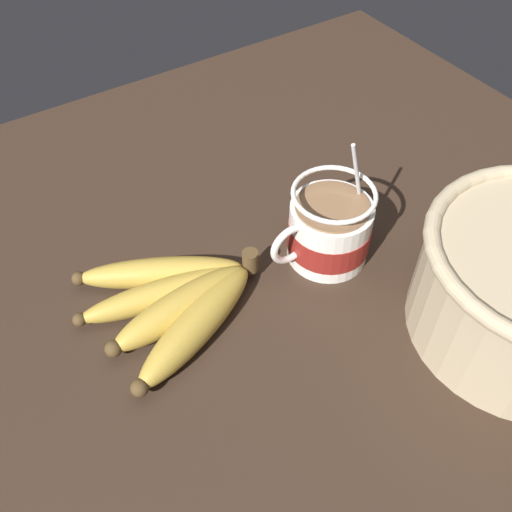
% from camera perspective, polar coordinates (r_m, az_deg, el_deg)
% --- Properties ---
extents(table, '(1.10, 1.10, 0.03)m').
position_cam_1_polar(table, '(0.72, 4.69, -3.84)').
color(table, '#332319').
rests_on(table, ground).
extents(coffee_mug, '(0.15, 0.11, 0.17)m').
position_cam_1_polar(coffee_mug, '(0.72, 7.28, 2.58)').
color(coffee_mug, white).
rests_on(coffee_mug, table).
extents(banana_bunch, '(0.23, 0.21, 0.04)m').
position_cam_1_polar(banana_bunch, '(0.68, -7.90, -4.43)').
color(banana_bunch, '#4C381E').
rests_on(banana_bunch, table).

